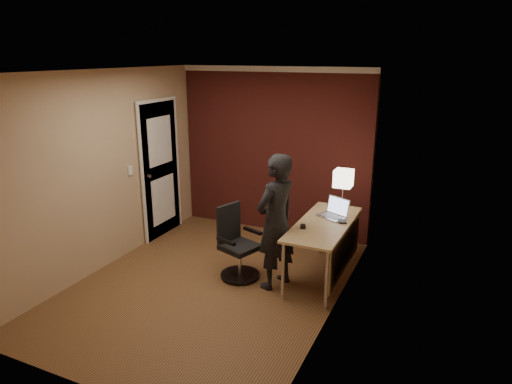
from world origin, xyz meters
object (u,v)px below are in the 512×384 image
wallet (342,222)px  office_chair (237,247)px  desk (329,234)px  person (276,222)px  mouse (303,226)px  desk_lamp (343,179)px  laptop (335,211)px

wallet → office_chair: (-1.18, -0.50, -0.35)m
desk → office_chair: office_chair is taller
person → desk: bearing=147.2°
person → mouse: bearing=137.8°
desk_lamp → mouse: desk_lamp is taller
desk → wallet: (0.13, 0.10, 0.14)m
mouse → person: 0.32m
laptop → desk_lamp: bearing=85.7°
wallet → office_chair: office_chair is taller
wallet → desk_lamp: bearing=105.3°
desk → wallet: size_ratio=13.64×
office_chair → person: bearing=-2.1°
laptop → wallet: (0.14, -0.17, -0.05)m
desk → mouse: mouse is taller
desk → laptop: size_ratio=3.67×
desk_lamp → person: size_ratio=0.33×
laptop → wallet: laptop is taller
desk_lamp → wallet: (0.12, -0.45, -0.41)m
desk_lamp → desk: bearing=-90.3°
laptop → office_chair: bearing=-147.3°
office_chair → person: person is taller
laptop → person: size_ratio=0.25×
office_chair → person: size_ratio=0.55×
mouse → office_chair: size_ratio=0.11×
desk → office_chair: 1.14m
desk_lamp → wallet: 0.62m
laptop → wallet: 0.23m
desk → laptop: bearing=93.6°
desk → desk_lamp: (0.00, 0.55, 0.55)m
desk_lamp → laptop: bearing=-94.3°
mouse → office_chair: bearing=170.4°
desk_lamp → wallet: bearing=-74.7°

